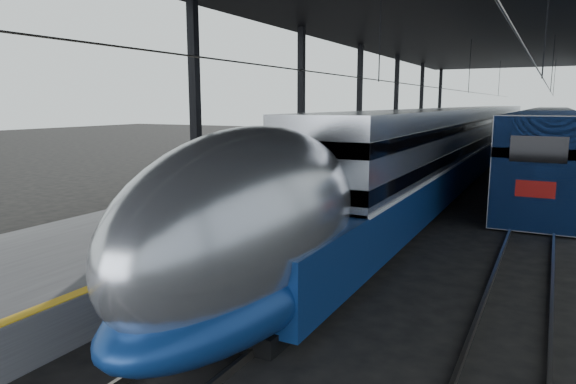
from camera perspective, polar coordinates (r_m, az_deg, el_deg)
The scene contains 7 objects.
ground at distance 15.11m, azimuth -3.79°, elevation -8.41°, with size 160.00×160.00×0.00m, color black.
platform at distance 34.33m, azimuth 8.58°, elevation 2.65°, with size 6.00×80.00×1.00m, color #4C4C4F.
yellow_strip at distance 33.48m, azimuth 13.15°, elevation 3.19°, with size 0.30×80.00×0.01m, color gold.
rails at distance 32.72m, azimuth 21.93°, elevation 0.95°, with size 6.52×80.00×0.16m.
canopy at distance 33.03m, azimuth 18.29°, elevation 16.99°, with size 18.00×75.00×9.47m.
tgv_train at distance 36.97m, azimuth 18.93°, elevation 5.18°, with size 3.09×65.20×4.43m.
second_train at distance 47.49m, azimuth 26.96°, elevation 5.69°, with size 3.12×56.05×4.30m.
Camera 1 is at (7.47, -12.25, 4.72)m, focal length 32.00 mm.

